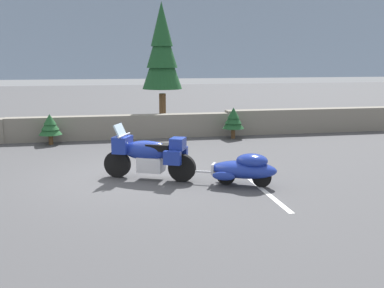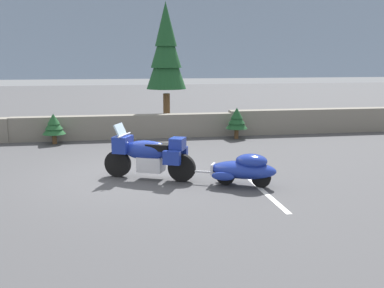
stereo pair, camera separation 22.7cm
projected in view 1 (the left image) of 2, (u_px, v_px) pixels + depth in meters
The scene contains 9 objects.
ground_plane at pixel (130, 177), 11.13m from camera, with size 80.00×80.00×0.00m, color #424244.
stone_guard_wall at pixel (127, 126), 16.44m from camera, with size 24.00×0.60×0.94m.
distant_ridgeline at pixel (104, 36), 101.77m from camera, with size 240.00×80.00×16.00m, color #7F93AD.
touring_motorcycle at pixel (149, 154), 10.80m from camera, with size 2.15×1.32×1.33m.
car_shaped_trailer at pixel (244, 168), 10.29m from camera, with size 2.15×1.27×0.76m.
pine_tree_tall at pixel (162, 50), 18.05m from camera, with size 1.62×1.62×5.12m.
pine_sapling_near at pixel (233, 119), 16.38m from camera, with size 0.79×0.79×1.14m.
pine_sapling_farther at pixel (50, 125), 15.23m from camera, with size 0.78×0.78×1.05m.
parking_stripe_marker at pixel (260, 187), 10.22m from camera, with size 0.12×3.60×0.01m, color silver.
Camera 1 is at (-0.58, -10.87, 2.88)m, focal length 42.04 mm.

